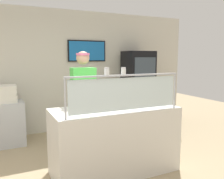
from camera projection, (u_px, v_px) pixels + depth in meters
The scene contains 12 objects.
ground_plane at pixel (99, 156), 4.08m from camera, with size 12.00×12.00×0.00m, color tan.
shop_rear_unit at pixel (70, 71), 5.44m from camera, with size 6.18×0.13×2.70m.
serving_counter at pixel (115, 140), 3.46m from camera, with size 1.78×0.77×0.95m, color silver.
sneeze_guard at pixel (126, 89), 3.06m from camera, with size 1.61×0.06×0.50m.
pizza_tray at pixel (102, 107), 3.38m from camera, with size 0.46×0.46×0.04m.
pizza_server at pixel (103, 106), 3.36m from camera, with size 0.07×0.28×0.01m, color #ADAFB7.
parmesan_shaker at pixel (107, 72), 2.92m from camera, with size 0.06×0.06×0.10m.
pepper_flake_shaker at pixel (123, 71), 3.02m from camera, with size 0.06×0.06×0.09m.
worker_figure at pixel (84, 98), 3.88m from camera, with size 0.41×0.50×1.76m.
drink_fridge at pixel (138, 89), 5.76m from camera, with size 0.65×0.60×1.81m.
prep_shelf at pixel (5, 124), 4.53m from camera, with size 0.70×0.55×0.83m, color #B7BABF.
pizza_box_stack at pixel (3, 94), 4.45m from camera, with size 0.46×0.46×0.32m.
Camera 1 is at (-0.57, -2.60, 1.67)m, focal length 38.35 mm.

